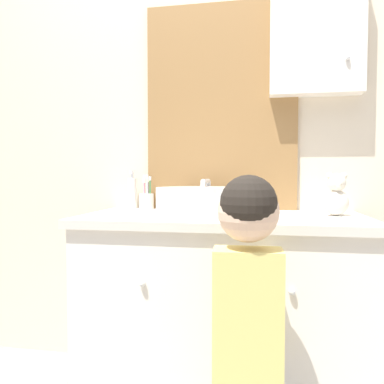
{
  "coord_description": "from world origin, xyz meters",
  "views": [
    {
      "loc": [
        0.16,
        -1.29,
        0.99
      ],
      "look_at": [
        -0.12,
        0.26,
        0.92
      ],
      "focal_mm": 35.0,
      "sensor_mm": 36.0,
      "label": 1
    }
  ],
  "objects_px": {
    "toothbrush_holder": "(147,200)",
    "child_figure": "(248,303)",
    "sink_basin": "(202,201)",
    "soap_dispenser": "(132,193)",
    "teddy_bear": "(336,195)"
  },
  "relations": [
    {
      "from": "toothbrush_holder",
      "to": "soap_dispenser",
      "type": "distance_m",
      "value": 0.09
    },
    {
      "from": "child_figure",
      "to": "teddy_bear",
      "type": "distance_m",
      "value": 0.72
    },
    {
      "from": "toothbrush_holder",
      "to": "teddy_bear",
      "type": "distance_m",
      "value": 0.9
    },
    {
      "from": "toothbrush_holder",
      "to": "child_figure",
      "type": "bearing_deg",
      "value": -53.68
    },
    {
      "from": "teddy_bear",
      "to": "soap_dispenser",
      "type": "bearing_deg",
      "value": 168.7
    },
    {
      "from": "soap_dispenser",
      "to": "teddy_bear",
      "type": "height_order",
      "value": "soap_dispenser"
    },
    {
      "from": "soap_dispenser",
      "to": "teddy_bear",
      "type": "distance_m",
      "value": 0.98
    },
    {
      "from": "soap_dispenser",
      "to": "child_figure",
      "type": "height_order",
      "value": "soap_dispenser"
    },
    {
      "from": "soap_dispenser",
      "to": "child_figure",
      "type": "relative_size",
      "value": 0.2
    },
    {
      "from": "sink_basin",
      "to": "teddy_bear",
      "type": "relative_size",
      "value": 2.42
    },
    {
      "from": "toothbrush_holder",
      "to": "sink_basin",
      "type": "bearing_deg",
      "value": -36.48
    },
    {
      "from": "toothbrush_holder",
      "to": "child_figure",
      "type": "distance_m",
      "value": 0.94
    },
    {
      "from": "toothbrush_holder",
      "to": "soap_dispenser",
      "type": "bearing_deg",
      "value": 166.11
    },
    {
      "from": "sink_basin",
      "to": "teddy_bear",
      "type": "bearing_deg",
      "value": 6.43
    },
    {
      "from": "soap_dispenser",
      "to": "sink_basin",
      "type": "bearing_deg",
      "value": -32.51
    }
  ]
}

